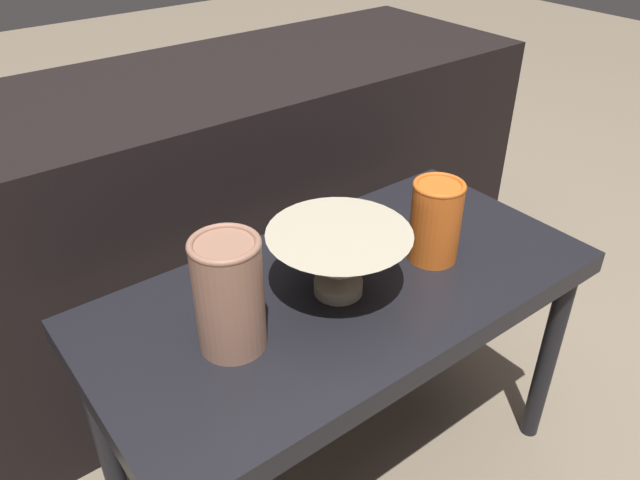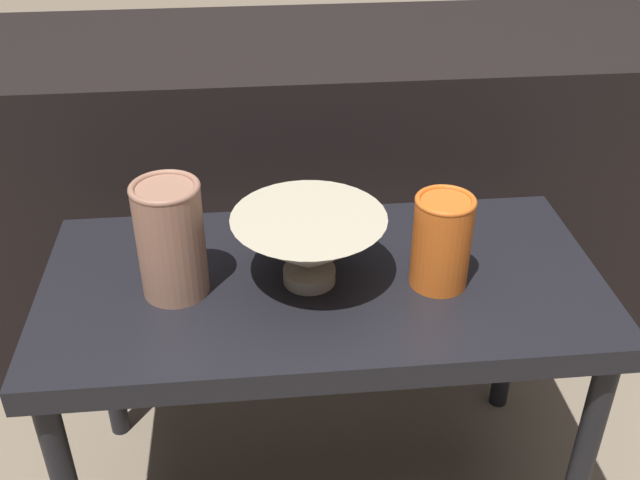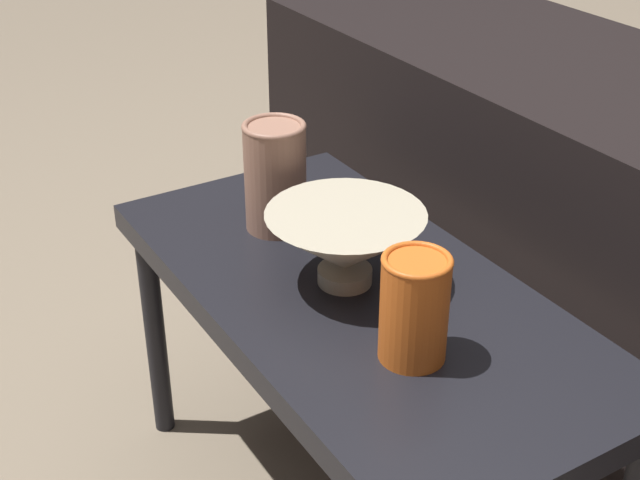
{
  "view_description": "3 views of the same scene",
  "coord_description": "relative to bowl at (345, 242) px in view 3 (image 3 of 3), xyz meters",
  "views": [
    {
      "loc": [
        -0.53,
        -0.62,
        1.07
      ],
      "look_at": [
        -0.04,
        0.01,
        0.56
      ],
      "focal_mm": 35.0,
      "sensor_mm": 36.0,
      "label": 1
    },
    {
      "loc": [
        -0.09,
        -0.91,
        1.12
      ],
      "look_at": [
        -0.0,
        -0.01,
        0.54
      ],
      "focal_mm": 42.0,
      "sensor_mm": 36.0,
      "label": 2
    },
    {
      "loc": [
        0.88,
        -0.6,
        1.14
      ],
      "look_at": [
        -0.05,
        -0.03,
        0.52
      ],
      "focal_mm": 50.0,
      "sensor_mm": 36.0,
      "label": 3
    }
  ],
  "objects": [
    {
      "name": "table",
      "position": [
        0.02,
        0.01,
        -0.12
      ],
      "size": [
        0.84,
        0.42,
        0.47
      ],
      "color": "black",
      "rests_on": "ground_plane"
    },
    {
      "name": "couch_backdrop",
      "position": [
        0.02,
        0.56,
        -0.2
      ],
      "size": [
        1.63,
        0.5,
        0.66
      ],
      "color": "black",
      "rests_on": "ground_plane"
    },
    {
      "name": "bowl",
      "position": [
        0.0,
        0.0,
        0.0
      ],
      "size": [
        0.22,
        0.22,
        0.11
      ],
      "color": "#B2A88E",
      "rests_on": "table"
    },
    {
      "name": "vase_textured_left",
      "position": [
        -0.19,
        -0.0,
        0.03
      ],
      "size": [
        0.1,
        0.1,
        0.17
      ],
      "color": "#996B56",
      "rests_on": "table"
    },
    {
      "name": "vase_colorful_right",
      "position": [
        0.19,
        -0.02,
        0.01
      ],
      "size": [
        0.09,
        0.09,
        0.14
      ],
      "color": "orange",
      "rests_on": "table"
    }
  ]
}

